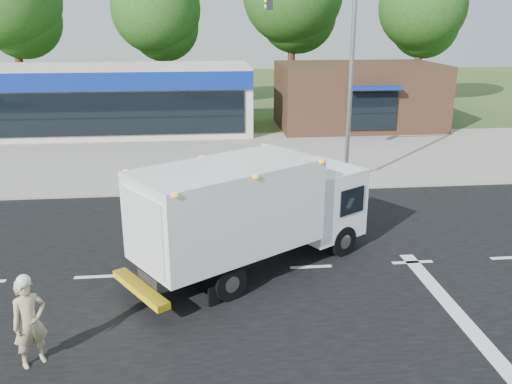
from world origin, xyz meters
The scene contains 11 objects.
ground centered at (0.00, 0.00, 0.00)m, with size 120.00×120.00×0.00m, color #385123.
road_asphalt centered at (0.00, 0.00, 0.00)m, with size 60.00×14.00×0.02m, color black.
sidewalk centered at (0.00, 8.20, 0.06)m, with size 60.00×2.40×0.12m, color gray.
parking_apron centered at (0.00, 14.00, 0.01)m, with size 60.00×9.00×0.02m, color gray.
lane_markings centered at (1.35, -1.35, 0.02)m, with size 55.20×7.00×0.01m.
ems_box_truck centered at (-1.72, 0.04, 1.85)m, with size 7.30×5.80×3.21m.
emergency_worker centered at (-6.57, -3.84, 0.99)m, with size 0.84×0.79×2.03m.
retail_strip_mall centered at (-9.00, 19.93, 2.01)m, with size 18.00×6.20×4.00m.
brown_storefront centered at (7.00, 19.98, 2.00)m, with size 10.00×6.70×4.00m.
traffic_signal_pole centered at (2.35, 7.60, 4.92)m, with size 3.51×0.25×8.00m.
background_trees centered at (-0.85, 28.16, 7.38)m, with size 36.77×7.39×12.10m.
Camera 1 is at (-3.00, -13.80, 6.86)m, focal length 38.00 mm.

